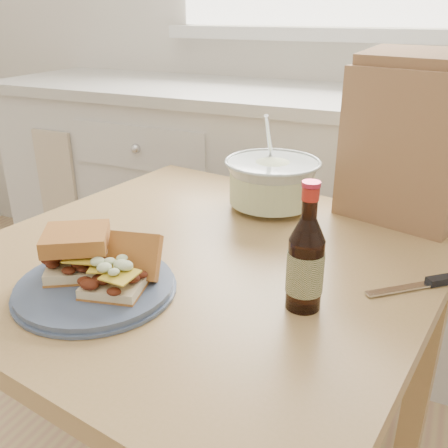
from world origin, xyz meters
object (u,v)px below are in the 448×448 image
at_px(coleslaw_bowl, 272,185).
at_px(plate, 95,287).
at_px(dining_table, 204,298).
at_px(beer_bottle, 306,262).
at_px(paper_bag, 408,146).

bearing_deg(coleslaw_bowl, plate, -105.62).
bearing_deg(dining_table, plate, -106.59).
bearing_deg(beer_bottle, paper_bag, 92.94).
bearing_deg(dining_table, paper_bag, 56.26).
relative_size(coleslaw_bowl, paper_bag, 0.68).
relative_size(beer_bottle, paper_bag, 0.64).
relative_size(dining_table, plate, 3.72).
bearing_deg(coleslaw_bowl, paper_bag, 13.95).
relative_size(plate, paper_bag, 0.80).
bearing_deg(paper_bag, coleslaw_bowl, -150.03).
distance_m(plate, coleslaw_bowl, 0.54).
bearing_deg(coleslaw_bowl, beer_bottle, -63.54).
distance_m(dining_table, coleslaw_bowl, 0.35).
bearing_deg(dining_table, coleslaw_bowl, 90.75).
distance_m(coleslaw_bowl, beer_bottle, 0.46).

